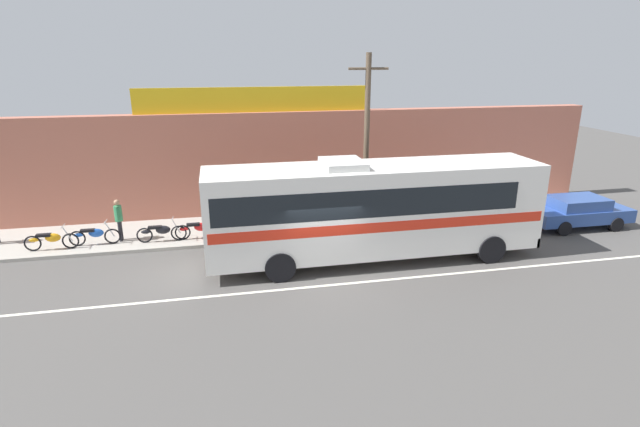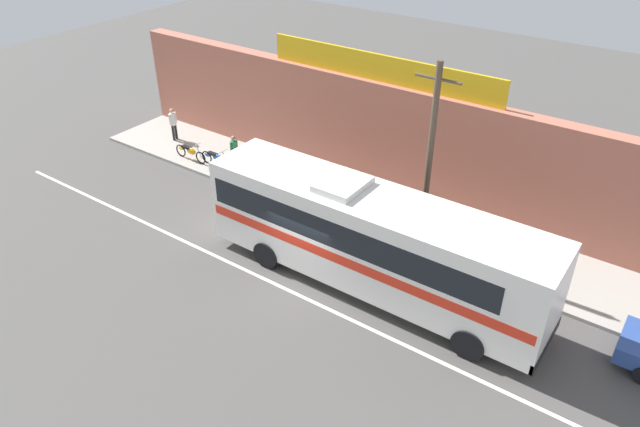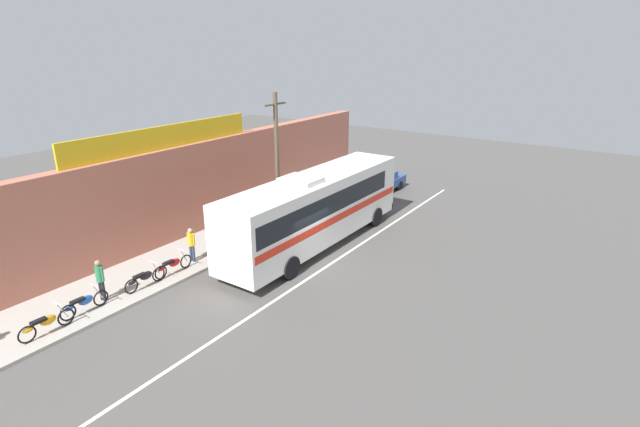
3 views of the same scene
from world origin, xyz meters
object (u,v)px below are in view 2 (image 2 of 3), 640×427
object	(u,v)px
motorcycle_green	(282,184)
pedestrian_near_shop	(234,150)
intercity_bus	(370,236)
pedestrian_far_right	(173,122)
motorcycle_black	(190,152)
motorcycle_purple	(255,175)
utility_pole	(429,160)
motorcycle_red	(216,158)
pedestrian_by_curb	(311,180)

from	to	relation	value
motorcycle_green	pedestrian_near_shop	xyz separation A→B (m)	(-3.06, 0.41, 0.57)
intercity_bus	pedestrian_far_right	world-z (taller)	intercity_bus
motorcycle_black	motorcycle_purple	xyz separation A→B (m)	(4.02, 0.06, 0.00)
utility_pole	motorcycle_red	size ratio (longest dim) A/B	3.77
intercity_bus	pedestrian_near_shop	xyz separation A→B (m)	(-9.33, 3.54, -0.93)
pedestrian_near_shop	pedestrian_by_curb	distance (m)	4.41
pedestrian_near_shop	intercity_bus	bearing A→B (deg)	-20.76
pedestrian_near_shop	utility_pole	bearing A→B (deg)	-4.29
utility_pole	motorcycle_green	distance (m)	7.61
motorcycle_black	motorcycle_purple	distance (m)	4.02
motorcycle_green	motorcycle_red	distance (m)	4.00
utility_pole	motorcycle_black	distance (m)	12.78
motorcycle_green	motorcycle_purple	size ratio (longest dim) A/B	1.02
motorcycle_red	pedestrian_by_curb	distance (m)	5.37
pedestrian_far_right	pedestrian_by_curb	world-z (taller)	pedestrian_far_right
utility_pole	pedestrian_near_shop	xyz separation A→B (m)	(-9.91, 0.74, -2.73)
intercity_bus	motorcycle_black	world-z (taller)	intercity_bus
pedestrian_far_right	pedestrian_by_curb	xyz separation A→B (m)	(9.15, -0.78, -0.05)
utility_pole	pedestrian_near_shop	distance (m)	10.31
motorcycle_purple	pedestrian_by_curb	bearing A→B (deg)	6.58
motorcycle_red	pedestrian_far_right	distance (m)	3.96
motorcycle_red	pedestrian_far_right	size ratio (longest dim) A/B	1.14
motorcycle_red	motorcycle_black	size ratio (longest dim) A/B	0.98
intercity_bus	motorcycle_red	size ratio (longest dim) A/B	6.32
utility_pole	motorcycle_purple	bearing A→B (deg)	177.96
intercity_bus	pedestrian_near_shop	distance (m)	10.03
utility_pole	pedestrian_far_right	distance (m)	14.97
motorcycle_green	pedestrian_far_right	xyz separation A→B (m)	(-7.81, 1.07, 0.55)
utility_pole	motorcycle_black	world-z (taller)	utility_pole
intercity_bus	motorcycle_red	world-z (taller)	intercity_bus
intercity_bus	motorcycle_purple	world-z (taller)	intercity_bus
pedestrian_far_right	intercity_bus	bearing A→B (deg)	-16.62
motorcycle_black	intercity_bus	bearing A→B (deg)	-14.45
motorcycle_red	pedestrian_by_curb	world-z (taller)	pedestrian_by_curb
motorcycle_black	pedestrian_near_shop	xyz separation A→B (m)	(2.44, 0.51, 0.57)
motorcycle_green	pedestrian_by_curb	world-z (taller)	pedestrian_by_curb
intercity_bus	utility_pole	xyz separation A→B (m)	(0.57, 2.80, 1.80)
motorcycle_purple	pedestrian_near_shop	xyz separation A→B (m)	(-1.58, 0.45, 0.57)
motorcycle_red	motorcycle_purple	world-z (taller)	same
intercity_bus	pedestrian_far_right	xyz separation A→B (m)	(-14.08, 4.20, -0.95)
pedestrian_far_right	motorcycle_green	bearing A→B (deg)	-7.83
motorcycle_black	motorcycle_purple	size ratio (longest dim) A/B	1.01
motorcycle_black	utility_pole	bearing A→B (deg)	-1.10
motorcycle_green	motorcycle_red	size ratio (longest dim) A/B	1.03
motorcycle_black	pedestrian_near_shop	world-z (taller)	pedestrian_near_shop
motorcycle_black	motorcycle_purple	world-z (taller)	same
intercity_bus	pedestrian_by_curb	bearing A→B (deg)	145.25
utility_pole	motorcycle_black	bearing A→B (deg)	178.90
motorcycle_black	pedestrian_by_curb	distance (m)	6.87
motorcycle_purple	pedestrian_by_curb	size ratio (longest dim) A/B	1.20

